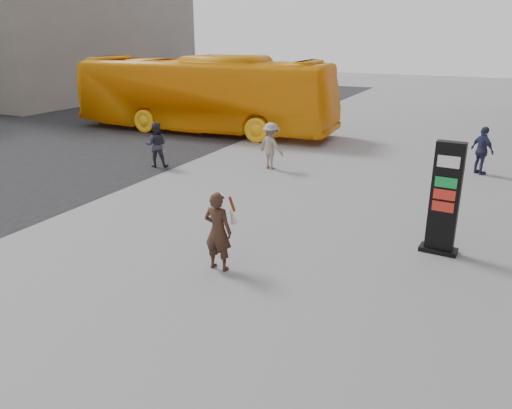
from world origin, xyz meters
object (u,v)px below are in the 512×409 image
at_px(bus, 203,94).
at_px(pedestrian_c, 482,151).
at_px(pedestrian_a, 156,145).
at_px(info_pylon, 445,199).
at_px(woman, 218,230).
at_px(pedestrian_b, 271,146).

bearing_deg(bus, pedestrian_c, -103.85).
bearing_deg(pedestrian_a, pedestrian_c, 173.03).
bearing_deg(pedestrian_c, pedestrian_a, 64.99).
relative_size(info_pylon, woman, 1.50).
bearing_deg(bus, pedestrian_b, -133.03).
distance_m(info_pylon, woman, 4.76).
bearing_deg(bus, pedestrian_a, -165.18).
xyz_separation_m(info_pylon, woman, (-3.86, -2.75, -0.38)).
relative_size(pedestrian_a, pedestrian_b, 0.98).
distance_m(info_pylon, pedestrian_a, 10.33).
distance_m(woman, pedestrian_a, 8.45).
bearing_deg(pedestrian_b, bus, -20.51).
distance_m(info_pylon, pedestrian_c, 7.17).
xyz_separation_m(info_pylon, pedestrian_c, (0.45, 7.15, -0.41)).
distance_m(bus, pedestrian_b, 7.54).
xyz_separation_m(info_pylon, bus, (-11.77, 9.62, 0.54)).
relative_size(info_pylon, pedestrian_b, 1.51).
bearing_deg(pedestrian_b, pedestrian_c, -139.80).
height_order(info_pylon, woman, info_pylon).
bearing_deg(woman, pedestrian_b, -73.11).
relative_size(woman, pedestrian_a, 1.03).
height_order(pedestrian_a, pedestrian_b, pedestrian_b).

